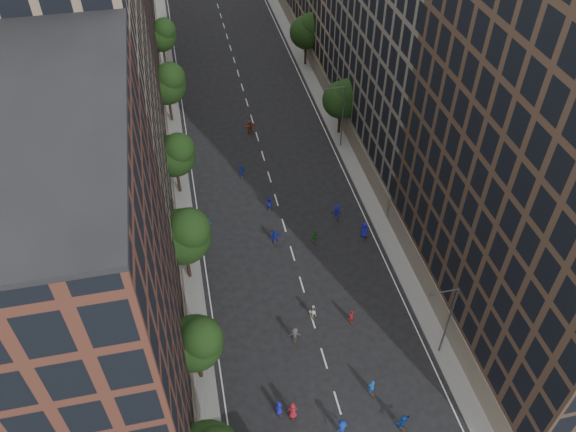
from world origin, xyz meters
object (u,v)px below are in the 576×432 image
(streetlamp_far, at_px, (341,113))
(skater_1, at_px, (372,387))
(streetlamp_near, at_px, (447,318))
(skater_0, at_px, (279,408))

(streetlamp_far, bearing_deg, skater_1, -101.52)
(streetlamp_near, xyz_separation_m, skater_0, (-15.48, -2.87, -4.39))
(skater_0, bearing_deg, skater_1, 168.94)
(streetlamp_near, xyz_separation_m, streetlamp_far, (0.00, 33.00, 0.00))
(streetlamp_far, distance_m, skater_1, 36.65)
(streetlamp_far, xyz_separation_m, skater_0, (-15.48, -35.87, -4.39))
(skater_1, bearing_deg, streetlamp_far, -113.59)
(skater_0, bearing_deg, streetlamp_far, -125.77)
(skater_0, xyz_separation_m, skater_1, (8.21, 0.20, 0.11))
(streetlamp_far, distance_m, skater_0, 39.31)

